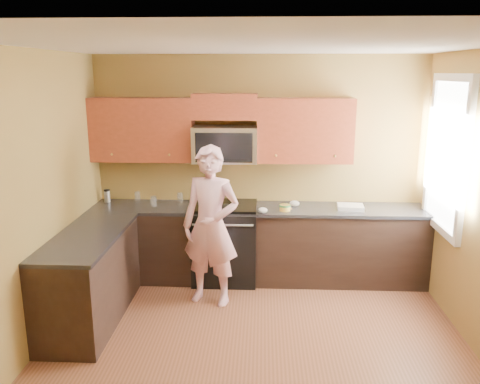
# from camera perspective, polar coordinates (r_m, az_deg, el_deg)

# --- Properties ---
(floor) EXTENTS (4.00, 4.00, 0.00)m
(floor) POSITION_cam_1_polar(r_m,az_deg,el_deg) (4.70, 1.79, -18.33)
(floor) COLOR brown
(floor) RESTS_ON ground
(ceiling) EXTENTS (4.00, 4.00, 0.00)m
(ceiling) POSITION_cam_1_polar(r_m,az_deg,el_deg) (3.98, 2.09, 16.70)
(ceiling) COLOR white
(ceiling) RESTS_ON ground
(wall_back) EXTENTS (4.00, 0.00, 4.00)m
(wall_back) POSITION_cam_1_polar(r_m,az_deg,el_deg) (6.09, 2.19, 2.92)
(wall_back) COLOR olive
(wall_back) RESTS_ON ground
(wall_front) EXTENTS (4.00, 0.00, 4.00)m
(wall_front) POSITION_cam_1_polar(r_m,az_deg,el_deg) (2.29, 1.19, -16.31)
(wall_front) COLOR olive
(wall_front) RESTS_ON ground
(wall_left) EXTENTS (0.00, 4.00, 4.00)m
(wall_left) POSITION_cam_1_polar(r_m,az_deg,el_deg) (4.62, -23.74, -1.78)
(wall_left) COLOR olive
(wall_left) RESTS_ON ground
(cabinet_back_run) EXTENTS (4.00, 0.60, 0.88)m
(cabinet_back_run) POSITION_cam_1_polar(r_m,az_deg,el_deg) (6.04, 2.08, -6.13)
(cabinet_back_run) COLOR black
(cabinet_back_run) RESTS_ON floor
(cabinet_left_run) EXTENTS (0.60, 1.60, 0.88)m
(cabinet_left_run) POSITION_cam_1_polar(r_m,az_deg,el_deg) (5.31, -16.99, -9.62)
(cabinet_left_run) COLOR black
(cabinet_left_run) RESTS_ON floor
(countertop_back) EXTENTS (4.00, 0.62, 0.04)m
(countertop_back) POSITION_cam_1_polar(r_m,az_deg,el_deg) (5.89, 2.12, -1.95)
(countertop_back) COLOR black
(countertop_back) RESTS_ON cabinet_back_run
(countertop_left) EXTENTS (0.62, 1.60, 0.04)m
(countertop_left) POSITION_cam_1_polar(r_m,az_deg,el_deg) (5.15, -17.24, -4.92)
(countertop_left) COLOR black
(countertop_left) RESTS_ON cabinet_left_run
(stove) EXTENTS (0.76, 0.65, 0.95)m
(stove) POSITION_cam_1_polar(r_m,az_deg,el_deg) (6.02, -1.74, -5.84)
(stove) COLOR black
(stove) RESTS_ON floor
(microwave) EXTENTS (0.76, 0.40, 0.42)m
(microwave) POSITION_cam_1_polar(r_m,az_deg,el_deg) (5.89, -1.72, 3.54)
(microwave) COLOR silver
(microwave) RESTS_ON wall_back
(upper_cab_left) EXTENTS (1.22, 0.33, 0.75)m
(upper_cab_left) POSITION_cam_1_polar(r_m,az_deg,el_deg) (6.08, -11.06, 3.62)
(upper_cab_left) COLOR maroon
(upper_cab_left) RESTS_ON wall_back
(upper_cab_right) EXTENTS (1.12, 0.33, 0.75)m
(upper_cab_right) POSITION_cam_1_polar(r_m,az_deg,el_deg) (5.93, 7.42, 3.50)
(upper_cab_right) COLOR maroon
(upper_cab_right) RESTS_ON wall_back
(upper_cab_over_mw) EXTENTS (0.76, 0.33, 0.30)m
(upper_cab_over_mw) POSITION_cam_1_polar(r_m,az_deg,el_deg) (5.84, -1.74, 9.89)
(upper_cab_over_mw) COLOR maroon
(upper_cab_over_mw) RESTS_ON wall_back
(window) EXTENTS (0.06, 1.06, 1.66)m
(window) POSITION_cam_1_polar(r_m,az_deg,el_deg) (5.59, 22.93, 3.99)
(window) COLOR white
(window) RESTS_ON wall_right
(woman) EXTENTS (0.73, 0.58, 1.75)m
(woman) POSITION_cam_1_polar(r_m,az_deg,el_deg) (5.32, -3.40, -3.98)
(woman) COLOR pink
(woman) RESTS_ON floor
(frying_pan) EXTENTS (0.28, 0.44, 0.05)m
(frying_pan) POSITION_cam_1_polar(r_m,az_deg,el_deg) (5.63, -2.05, -2.16)
(frying_pan) COLOR black
(frying_pan) RESTS_ON stove
(butter_tub) EXTENTS (0.15, 0.15, 0.09)m
(butter_tub) POSITION_cam_1_polar(r_m,az_deg,el_deg) (5.75, 5.22, -2.18)
(butter_tub) COLOR yellow
(butter_tub) RESTS_ON countertop_back
(toast_slice) EXTENTS (0.13, 0.13, 0.01)m
(toast_slice) POSITION_cam_1_polar(r_m,az_deg,el_deg) (5.84, 5.41, -1.86)
(toast_slice) COLOR #B27F47
(toast_slice) RESTS_ON countertop_back
(napkin_a) EXTENTS (0.11, 0.12, 0.06)m
(napkin_a) POSITION_cam_1_polar(r_m,az_deg,el_deg) (5.64, 2.65, -2.13)
(napkin_a) COLOR silver
(napkin_a) RESTS_ON countertop_back
(napkin_b) EXTENTS (0.12, 0.14, 0.07)m
(napkin_b) POSITION_cam_1_polar(r_m,az_deg,el_deg) (5.95, 6.34, -1.33)
(napkin_b) COLOR silver
(napkin_b) RESTS_ON countertop_back
(dish_towel) EXTENTS (0.32, 0.27, 0.05)m
(dish_towel) POSITION_cam_1_polar(r_m,az_deg,el_deg) (5.94, 12.69, -1.71)
(dish_towel) COLOR white
(dish_towel) RESTS_ON countertop_back
(travel_mug) EXTENTS (0.08, 0.08, 0.16)m
(travel_mug) POSITION_cam_1_polar(r_m,az_deg,el_deg) (6.33, -15.11, -1.13)
(travel_mug) COLOR silver
(travel_mug) RESTS_ON countertop_back
(glass_a) EXTENTS (0.09, 0.09, 0.12)m
(glass_a) POSITION_cam_1_polar(r_m,az_deg,el_deg) (6.27, -11.82, -0.51)
(glass_a) COLOR silver
(glass_a) RESTS_ON countertop_back
(glass_b) EXTENTS (0.09, 0.09, 0.12)m
(glass_b) POSITION_cam_1_polar(r_m,az_deg,el_deg) (6.01, -9.98, -1.05)
(glass_b) COLOR silver
(glass_b) RESTS_ON countertop_back
(glass_c) EXTENTS (0.07, 0.07, 0.12)m
(glass_c) POSITION_cam_1_polar(r_m,az_deg,el_deg) (6.13, -6.97, -0.65)
(glass_c) COLOR silver
(glass_c) RESTS_ON countertop_back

